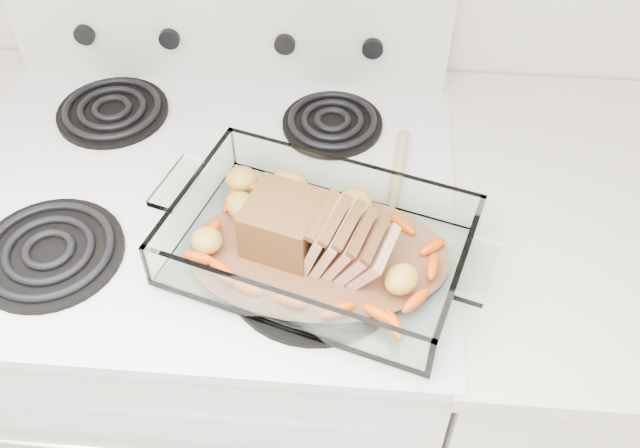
# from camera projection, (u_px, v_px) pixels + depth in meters

# --- Properties ---
(electric_range) EXTENTS (0.78, 0.70, 1.12)m
(electric_range) POSITION_uv_depth(u_px,v_px,m) (231.00, 344.00, 1.45)
(electric_range) COLOR silver
(electric_range) RESTS_ON ground
(counter_right) EXTENTS (0.58, 0.68, 0.93)m
(counter_right) POSITION_uv_depth(u_px,v_px,m) (561.00, 372.00, 1.42)
(counter_right) COLOR silver
(counter_right) RESTS_ON ground
(baking_dish) EXTENTS (0.40, 0.26, 0.08)m
(baking_dish) POSITION_uv_depth(u_px,v_px,m) (319.00, 248.00, 0.99)
(baking_dish) COLOR silver
(baking_dish) RESTS_ON electric_range
(pork_roast) EXTENTS (0.20, 0.10, 0.08)m
(pork_roast) POSITION_uv_depth(u_px,v_px,m) (304.00, 235.00, 0.97)
(pork_roast) COLOR brown
(pork_roast) RESTS_ON baking_dish
(roast_vegetables) EXTENTS (0.32, 0.17, 0.04)m
(roast_vegetables) POSITION_uv_depth(u_px,v_px,m) (318.00, 228.00, 1.00)
(roast_vegetables) COLOR #DD4B0A
(roast_vegetables) RESTS_ON baking_dish
(wooden_spoon) EXTENTS (0.06, 0.26, 0.02)m
(wooden_spoon) POSITION_uv_depth(u_px,v_px,m) (398.00, 206.00, 1.07)
(wooden_spoon) COLOR tan
(wooden_spoon) RESTS_ON electric_range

